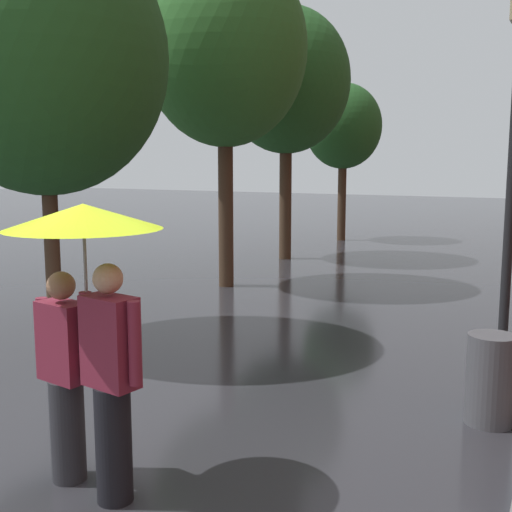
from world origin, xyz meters
TOP-DOWN VIEW (x-y plane):
  - ground_plane at (0.00, 0.00)m, footprint 80.00×80.00m
  - street_tree_0 at (-2.83, 2.47)m, footprint 3.16×3.16m
  - street_tree_1 at (-2.69, 6.92)m, footprint 3.07×3.07m
  - street_tree_2 at (-3.08, 10.61)m, footprint 3.07×3.07m
  - street_tree_3 at (-3.05, 14.76)m, footprint 2.29×2.29m
  - couple_under_umbrella at (0.22, -0.34)m, footprint 1.11×1.11m
  - litter_bin at (2.71, 2.26)m, footprint 0.44×0.44m

SIDE VIEW (x-z plane):
  - ground_plane at x=0.00m, z-range 0.00..0.00m
  - litter_bin at x=2.71m, z-range 0.00..0.85m
  - couple_under_umbrella at x=0.22m, z-range 0.34..2.47m
  - street_tree_3 at x=-3.05m, z-range 1.06..5.75m
  - street_tree_0 at x=-2.83m, z-range 0.98..6.45m
  - street_tree_2 at x=-3.08m, z-range 1.27..7.31m
  - street_tree_1 at x=-2.69m, z-range 1.31..7.61m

